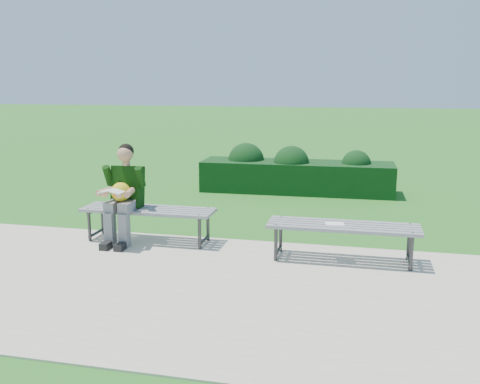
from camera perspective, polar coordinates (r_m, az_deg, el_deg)
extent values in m
plane|color=#3A6F23|center=(7.36, 0.04, -5.24)|extent=(80.00, 80.00, 0.00)
cube|color=#B2AB94|center=(5.76, -3.91, -10.07)|extent=(30.00, 3.50, 0.02)
cube|color=#153611|center=(10.62, 6.06, 1.62)|extent=(3.76, 1.02, 0.60)
sphere|color=#153611|center=(10.83, 0.65, 3.33)|extent=(0.75, 0.75, 0.73)
sphere|color=#153611|center=(10.51, 5.50, 3.02)|extent=(0.72, 0.72, 0.70)
sphere|color=#153611|center=(10.56, 12.29, 2.85)|extent=(0.58, 0.58, 0.57)
cube|color=gray|center=(7.12, -10.41, -2.27)|extent=(1.80, 0.08, 0.04)
cube|color=gray|center=(7.21, -10.09, -2.08)|extent=(1.80, 0.08, 0.04)
cube|color=gray|center=(7.30, -9.77, -1.89)|extent=(1.80, 0.08, 0.04)
cube|color=gray|center=(7.40, -9.46, -1.71)|extent=(1.80, 0.08, 0.04)
cube|color=gray|center=(7.49, -9.16, -1.53)|extent=(1.80, 0.09, 0.04)
cylinder|color=#2D2D30|center=(7.52, -15.77, -3.53)|extent=(0.04, 0.04, 0.41)
cylinder|color=#2D2D30|center=(7.85, -14.45, -2.84)|extent=(0.04, 0.04, 0.41)
cylinder|color=#2D2D30|center=(7.64, -15.17, -1.85)|extent=(0.04, 0.42, 0.04)
cylinder|color=#2D2D30|center=(7.72, -15.04, -4.22)|extent=(0.04, 0.42, 0.04)
cylinder|color=gray|center=(7.45, -15.94, -1.72)|extent=(0.02, 0.02, 0.01)
cylinder|color=gray|center=(7.81, -14.49, -1.04)|extent=(0.02, 0.02, 0.01)
cylinder|color=#2D2D30|center=(6.93, -4.33, -4.42)|extent=(0.04, 0.04, 0.41)
cylinder|color=#2D2D30|center=(7.28, -3.44, -3.62)|extent=(0.04, 0.04, 0.41)
cylinder|color=#2D2D30|center=(7.05, -3.89, -2.58)|extent=(0.04, 0.42, 0.04)
cylinder|color=#2D2D30|center=(7.14, -3.86, -5.13)|extent=(0.04, 0.42, 0.04)
cylinder|color=gray|center=(6.85, -4.40, -2.46)|extent=(0.02, 0.02, 0.01)
cylinder|color=gray|center=(7.23, -3.43, -1.68)|extent=(0.02, 0.02, 0.01)
cube|color=gray|center=(6.31, 10.87, -4.08)|extent=(1.80, 0.08, 0.04)
cube|color=gray|center=(6.41, 10.91, -3.83)|extent=(1.80, 0.08, 0.04)
cube|color=gray|center=(6.51, 10.94, -3.59)|extent=(1.80, 0.08, 0.04)
cube|color=gray|center=(6.62, 10.98, -3.36)|extent=(1.80, 0.08, 0.04)
cube|color=gray|center=(6.72, 11.01, -3.13)|extent=(1.80, 0.08, 0.04)
cylinder|color=#2D2D30|center=(6.46, 3.84, -5.60)|extent=(0.04, 0.04, 0.41)
cylinder|color=#2D2D30|center=(6.82, 4.35, -4.67)|extent=(0.04, 0.04, 0.41)
cylinder|color=#2D2D30|center=(6.59, 4.13, -3.60)|extent=(0.04, 0.42, 0.04)
cylinder|color=#2D2D30|center=(6.69, 4.09, -6.31)|extent=(0.04, 0.42, 0.04)
cylinder|color=gray|center=(6.38, 3.85, -3.51)|extent=(0.02, 0.02, 0.01)
cylinder|color=gray|center=(6.78, 4.41, -2.61)|extent=(0.02, 0.02, 0.01)
cylinder|color=#2D2D30|center=(6.42, 17.81, -6.27)|extent=(0.04, 0.04, 0.41)
cylinder|color=#2D2D30|center=(6.78, 17.55, -5.30)|extent=(0.04, 0.04, 0.41)
cylinder|color=#2D2D30|center=(6.55, 17.77, -4.24)|extent=(0.04, 0.42, 0.04)
cylinder|color=#2D2D30|center=(6.65, 17.60, -6.96)|extent=(0.04, 0.42, 0.04)
cylinder|color=gray|center=(6.33, 17.96, -4.17)|extent=(0.02, 0.02, 0.01)
cylinder|color=gray|center=(6.73, 17.67, -3.23)|extent=(0.02, 0.02, 0.01)
cube|color=gray|center=(7.30, -13.18, -1.34)|extent=(0.14, 0.42, 0.13)
cube|color=gray|center=(7.22, -11.75, -1.43)|extent=(0.14, 0.42, 0.13)
cube|color=gray|center=(7.22, -13.69, -3.90)|extent=(0.12, 0.13, 0.45)
cube|color=gray|center=(7.13, -12.25, -4.02)|extent=(0.12, 0.13, 0.45)
cube|color=black|center=(7.18, -13.98, -5.49)|extent=(0.11, 0.26, 0.09)
cube|color=black|center=(7.10, -12.53, -5.63)|extent=(0.11, 0.26, 0.09)
cube|color=black|center=(7.39, -11.88, 0.57)|extent=(0.40, 0.30, 0.59)
cylinder|color=tan|center=(7.32, -12.05, 3.00)|extent=(0.10, 0.10, 0.08)
sphere|color=tan|center=(7.29, -12.16, 3.99)|extent=(0.21, 0.21, 0.21)
sphere|color=black|center=(7.31, -12.07, 4.25)|extent=(0.21, 0.21, 0.21)
cylinder|color=black|center=(7.38, -13.88, 1.72)|extent=(0.10, 0.21, 0.30)
cylinder|color=black|center=(7.18, -10.60, 1.60)|extent=(0.10, 0.21, 0.30)
cylinder|color=tan|center=(7.19, -14.17, 0.07)|extent=(0.14, 0.31, 0.08)
cylinder|color=tan|center=(7.04, -11.70, -0.05)|extent=(0.14, 0.31, 0.08)
sphere|color=tan|center=(7.02, -14.25, -0.21)|extent=(0.09, 0.09, 0.09)
sphere|color=tan|center=(6.93, -12.77, -0.29)|extent=(0.09, 0.09, 0.09)
sphere|color=yellow|center=(7.21, -12.60, 0.01)|extent=(0.25, 0.25, 0.25)
cone|color=orange|center=(7.11, -12.99, -0.22)|extent=(0.07, 0.07, 0.07)
cone|color=black|center=(7.20, -12.72, 1.05)|extent=(0.03, 0.05, 0.08)
cone|color=black|center=(7.19, -12.47, 1.01)|extent=(0.03, 0.04, 0.07)
sphere|color=white|center=(7.13, -13.27, 0.11)|extent=(0.05, 0.05, 0.05)
sphere|color=white|center=(7.09, -12.62, 0.08)|extent=(0.05, 0.05, 0.05)
cube|color=white|center=(6.98, -14.16, 0.11)|extent=(0.15, 0.20, 0.05)
cube|color=white|center=(6.91, -13.05, 0.05)|extent=(0.15, 0.20, 0.05)
cube|color=white|center=(6.51, 10.07, -3.35)|extent=(0.24, 0.20, 0.01)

